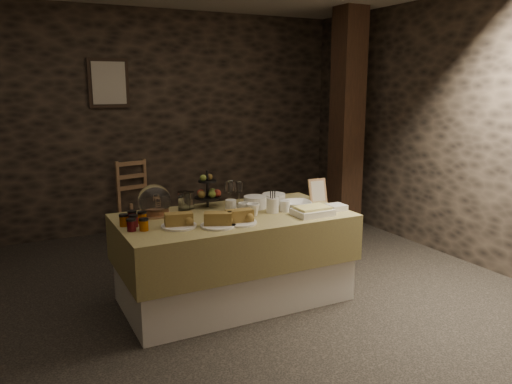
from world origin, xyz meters
name	(u,v)px	position (x,y,z in m)	size (l,w,h in m)	color
ground_plane	(204,310)	(0.00, 0.00, 0.00)	(5.50, 5.00, 0.01)	black
room_shell	(199,109)	(0.00, 0.00, 1.56)	(5.52, 5.02, 2.60)	black
buffet_table	(234,251)	(0.30, 0.09, 0.41)	(1.82, 0.97, 0.72)	white
chair	(138,201)	(0.08, 2.34, 0.38)	(0.47, 0.46, 0.67)	#966946
timber_column	(347,122)	(2.36, 1.37, 1.30)	(0.30, 0.30, 2.60)	black
framed_picture	(109,83)	(-0.15, 2.47, 1.75)	(0.45, 0.04, 0.55)	black
plate_stack_a	(255,202)	(0.55, 0.20, 0.77)	(0.19, 0.19, 0.10)	white
plate_stack_b	(274,198)	(0.78, 0.28, 0.76)	(0.20, 0.20, 0.09)	white
cutlery_holder	(273,205)	(0.61, 0.01, 0.78)	(0.10, 0.10, 0.12)	white
cup_a	(244,208)	(0.40, 0.08, 0.76)	(0.11, 0.11, 0.09)	white
cup_b	(253,210)	(0.42, -0.02, 0.77)	(0.11, 0.11, 0.10)	white
mug_c	(231,206)	(0.33, 0.20, 0.77)	(0.09, 0.09, 0.10)	white
mug_d	(285,206)	(0.72, -0.01, 0.76)	(0.08, 0.08, 0.09)	white
bowl	(297,204)	(0.87, 0.05, 0.75)	(0.24, 0.24, 0.06)	white
cake_dome	(154,202)	(-0.26, 0.35, 0.82)	(0.26, 0.26, 0.26)	#966946
fruit_stand	(208,192)	(0.22, 0.42, 0.84)	(0.22, 0.22, 0.31)	black
bread_platter_left	(179,222)	(-0.20, -0.06, 0.76)	(0.26, 0.26, 0.11)	white
bread_platter_center	(218,221)	(0.06, -0.17, 0.76)	(0.26, 0.26, 0.11)	white
bread_platter_right	(239,218)	(0.24, -0.17, 0.76)	(0.26, 0.26, 0.11)	white
jam_jars	(135,222)	(-0.48, 0.10, 0.76)	(0.20, 0.32, 0.07)	#500B12
tart_dish	(312,211)	(0.85, -0.21, 0.75)	(0.30, 0.22, 0.07)	white
square_dish	(336,207)	(1.12, -0.16, 0.74)	(0.14, 0.14, 0.04)	white
menu_frame	(318,191)	(1.17, 0.19, 0.81)	(0.17, 0.02, 0.22)	#966946
storage_jar_a	(184,201)	(0.00, 0.38, 0.80)	(0.10, 0.10, 0.16)	white
storage_jar_b	(189,200)	(0.06, 0.44, 0.79)	(0.09, 0.09, 0.14)	white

